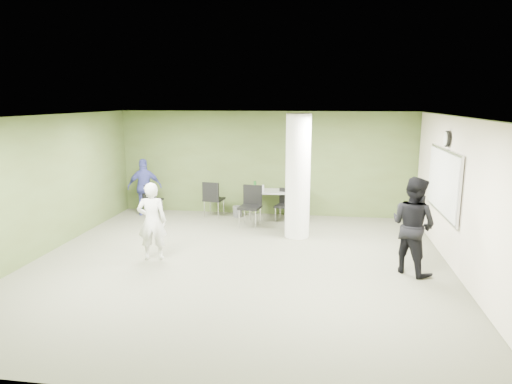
% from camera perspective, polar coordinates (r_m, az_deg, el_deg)
% --- Properties ---
extents(floor, '(8.00, 8.00, 0.00)m').
position_cam_1_polar(floor, '(8.85, -2.26, -9.01)').
color(floor, '#535442').
rests_on(floor, ground).
extents(ceiling, '(8.00, 8.00, 0.00)m').
position_cam_1_polar(ceiling, '(8.30, -2.42, 9.42)').
color(ceiling, white).
rests_on(ceiling, wall_back).
extents(wall_back, '(8.00, 2.80, 0.02)m').
position_cam_1_polar(wall_back, '(12.36, 1.17, 3.59)').
color(wall_back, '#455226').
rests_on(wall_back, floor).
extents(wall_left, '(0.02, 8.00, 2.80)m').
position_cam_1_polar(wall_left, '(10.01, -25.44, 0.60)').
color(wall_left, '#455226').
rests_on(wall_left, floor).
extents(wall_right_cream, '(0.02, 8.00, 2.80)m').
position_cam_1_polar(wall_right_cream, '(8.66, 24.64, -0.88)').
color(wall_right_cream, beige).
rests_on(wall_right_cream, floor).
extents(column, '(0.56, 0.56, 2.80)m').
position_cam_1_polar(column, '(10.30, 5.25, 1.95)').
color(column, silver).
rests_on(column, floor).
extents(whiteboard, '(0.05, 2.30, 1.30)m').
position_cam_1_polar(whiteboard, '(9.76, 22.36, 1.19)').
color(whiteboard, silver).
rests_on(whiteboard, wall_right_cream).
extents(wall_clock, '(0.06, 0.32, 0.32)m').
position_cam_1_polar(wall_clock, '(9.66, 22.75, 6.16)').
color(wall_clock, black).
rests_on(wall_clock, wall_right_cream).
extents(folding_table, '(1.62, 0.79, 1.00)m').
position_cam_1_polar(folding_table, '(11.99, 2.65, -0.07)').
color(folding_table, '#9A9A95').
rests_on(folding_table, floor).
extents(wastebasket, '(0.25, 0.25, 0.29)m').
position_cam_1_polar(wastebasket, '(12.28, -2.32, -2.44)').
color(wastebasket, '#4C4C4C').
rests_on(wastebasket, floor).
extents(chair_back_left, '(0.50, 0.50, 0.84)m').
position_cam_1_polar(chair_back_left, '(12.67, -12.94, -0.69)').
color(chair_back_left, black).
rests_on(chair_back_left, floor).
extents(chair_back_right, '(0.55, 0.55, 0.97)m').
position_cam_1_polar(chair_back_right, '(12.18, -5.44, -0.56)').
color(chair_back_right, black).
rests_on(chair_back_right, floor).
extents(chair_table_left, '(0.57, 0.57, 1.01)m').
position_cam_1_polar(chair_table_left, '(11.29, -0.63, -1.33)').
color(chair_table_left, black).
rests_on(chair_table_left, floor).
extents(chair_table_right, '(0.52, 0.52, 0.85)m').
position_cam_1_polar(chair_table_right, '(11.77, 3.68, -1.31)').
color(chair_table_right, black).
rests_on(chair_table_right, floor).
extents(woman_white, '(0.63, 0.48, 1.54)m').
position_cam_1_polar(woman_white, '(9.13, -12.87, -3.58)').
color(woman_white, silver).
rests_on(woman_white, floor).
extents(man_black, '(1.08, 1.08, 1.77)m').
position_cam_1_polar(man_black, '(8.66, 19.04, -3.97)').
color(man_black, black).
rests_on(man_black, floor).
extents(man_blue, '(0.98, 0.64, 1.54)m').
position_cam_1_polar(man_blue, '(12.71, -13.75, 0.60)').
color(man_blue, '#3E439B').
rests_on(man_blue, floor).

